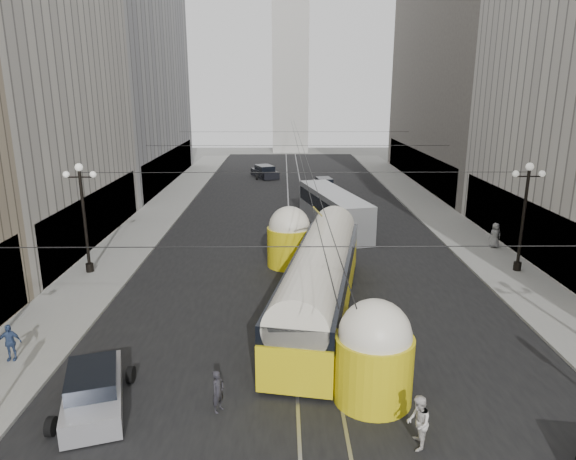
{
  "coord_description": "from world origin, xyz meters",
  "views": [
    {
      "loc": [
        -1.23,
        -10.5,
        10.52
      ],
      "look_at": [
        -1.01,
        12.48,
        4.18
      ],
      "focal_mm": 32.0,
      "sensor_mm": 36.0,
      "label": 1
    }
  ],
  "objects_px": {
    "city_bus": "(333,209)",
    "pedestrian_crossing_b": "(418,423)",
    "pedestrian_crossing_a": "(218,391)",
    "pedestrian_sidewalk_left": "(10,342)",
    "streetcar": "(320,278)",
    "sedan_silver": "(93,390)",
    "pedestrian_sidewalk_right": "(495,235)"
  },
  "relations": [
    {
      "from": "sedan_silver",
      "to": "pedestrian_sidewalk_left",
      "type": "xyz_separation_m",
      "value": [
        -4.3,
        2.94,
        0.27
      ]
    },
    {
      "from": "streetcar",
      "to": "pedestrian_sidewalk_left",
      "type": "xyz_separation_m",
      "value": [
        -12.51,
        -4.48,
        -0.93
      ]
    },
    {
      "from": "sedan_silver",
      "to": "pedestrian_crossing_a",
      "type": "bearing_deg",
      "value": -3.77
    },
    {
      "from": "city_bus",
      "to": "pedestrian_sidewalk_left",
      "type": "bearing_deg",
      "value": -125.86
    },
    {
      "from": "city_bus",
      "to": "pedestrian_crossing_b",
      "type": "relative_size",
      "value": 6.75
    },
    {
      "from": "city_bus",
      "to": "sedan_silver",
      "type": "relative_size",
      "value": 2.44
    },
    {
      "from": "city_bus",
      "to": "pedestrian_crossing_b",
      "type": "height_order",
      "value": "city_bus"
    },
    {
      "from": "pedestrian_crossing_b",
      "to": "pedestrian_sidewalk_right",
      "type": "height_order",
      "value": "pedestrian_sidewalk_right"
    },
    {
      "from": "city_bus",
      "to": "sedan_silver",
      "type": "bearing_deg",
      "value": -114.03
    },
    {
      "from": "pedestrian_sidewalk_right",
      "to": "pedestrian_sidewalk_left",
      "type": "relative_size",
      "value": 1.12
    },
    {
      "from": "sedan_silver",
      "to": "pedestrian_crossing_b",
      "type": "bearing_deg",
      "value": -11.64
    },
    {
      "from": "streetcar",
      "to": "pedestrian_crossing_a",
      "type": "height_order",
      "value": "streetcar"
    },
    {
      "from": "city_bus",
      "to": "pedestrian_crossing_a",
      "type": "height_order",
      "value": "city_bus"
    },
    {
      "from": "city_bus",
      "to": "sedan_silver",
      "type": "distance_m",
      "value": 25.44
    },
    {
      "from": "pedestrian_crossing_b",
      "to": "sedan_silver",
      "type": "bearing_deg",
      "value": -92.89
    },
    {
      "from": "pedestrian_crossing_a",
      "to": "pedestrian_sidewalk_right",
      "type": "distance_m",
      "value": 24.36
    },
    {
      "from": "sedan_silver",
      "to": "pedestrian_sidewalk_left",
      "type": "relative_size",
      "value": 3.15
    },
    {
      "from": "pedestrian_crossing_a",
      "to": "pedestrian_sidewalk_right",
      "type": "relative_size",
      "value": 0.89
    },
    {
      "from": "pedestrian_crossing_a",
      "to": "pedestrian_sidewalk_left",
      "type": "distance_m",
      "value": 9.17
    },
    {
      "from": "pedestrian_sidewalk_right",
      "to": "pedestrian_sidewalk_left",
      "type": "distance_m",
      "value": 29.06
    },
    {
      "from": "pedestrian_sidewalk_left",
      "to": "streetcar",
      "type": "bearing_deg",
      "value": 14.16
    },
    {
      "from": "city_bus",
      "to": "pedestrian_sidewalk_left",
      "type": "distance_m",
      "value": 25.02
    },
    {
      "from": "city_bus",
      "to": "pedestrian_crossing_a",
      "type": "bearing_deg",
      "value": -104.49
    },
    {
      "from": "pedestrian_crossing_b",
      "to": "pedestrian_sidewalk_right",
      "type": "xyz_separation_m",
      "value": [
        10.25,
        19.82,
        0.13
      ]
    },
    {
      "from": "streetcar",
      "to": "city_bus",
      "type": "distance_m",
      "value": 15.94
    },
    {
      "from": "city_bus",
      "to": "pedestrian_crossing_b",
      "type": "distance_m",
      "value": 25.39
    },
    {
      "from": "pedestrian_crossing_a",
      "to": "pedestrian_sidewalk_left",
      "type": "bearing_deg",
      "value": 99.26
    },
    {
      "from": "pedestrian_crossing_a",
      "to": "pedestrian_crossing_b",
      "type": "distance_m",
      "value": 6.51
    },
    {
      "from": "sedan_silver",
      "to": "pedestrian_sidewalk_left",
      "type": "bearing_deg",
      "value": 145.61
    },
    {
      "from": "city_bus",
      "to": "sedan_silver",
      "type": "xyz_separation_m",
      "value": [
        -10.35,
        -23.22,
        -0.93
      ]
    },
    {
      "from": "pedestrian_crossing_b",
      "to": "pedestrian_sidewalk_left",
      "type": "relative_size",
      "value": 1.14
    },
    {
      "from": "streetcar",
      "to": "pedestrian_crossing_a",
      "type": "bearing_deg",
      "value": -116.99
    }
  ]
}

